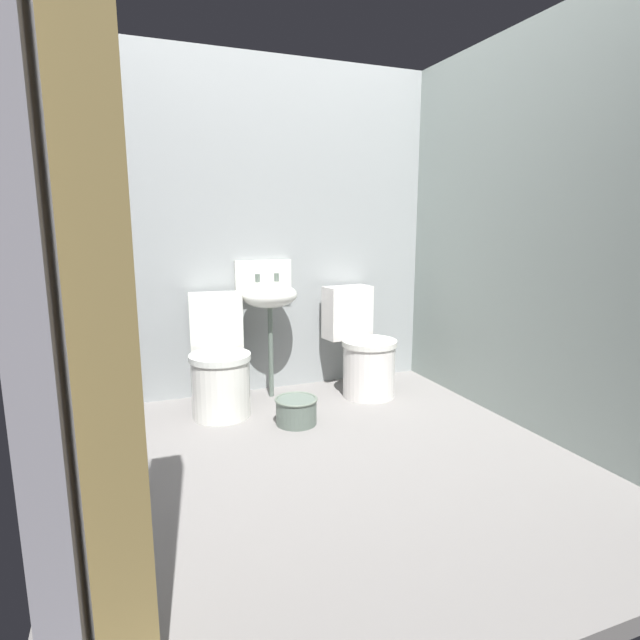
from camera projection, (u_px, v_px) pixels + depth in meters
ground_plane at (340, 460)px, 2.84m from camera, size 2.83×2.89×0.08m
wall_back at (272, 230)px, 3.79m from camera, size 2.83×0.10×2.41m
wall_left at (71, 236)px, 2.25m from camera, size 0.10×2.69×2.41m
wall_right at (523, 232)px, 3.15m from camera, size 0.10×2.69×2.41m
wooden_door_post at (97, 249)px, 1.21m from camera, size 0.16×0.16×2.41m
toilet_left at (219, 365)px, 3.42m from camera, size 0.44×0.63×0.78m
toilet_right at (362, 351)px, 3.80m from camera, size 0.46×0.64×0.78m
sink at (269, 294)px, 3.65m from camera, size 0.42×0.35×0.99m
bucket at (296, 410)px, 3.24m from camera, size 0.27×0.27×0.17m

